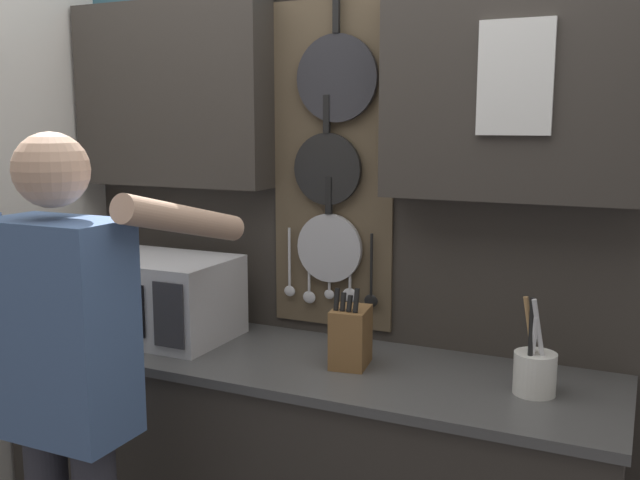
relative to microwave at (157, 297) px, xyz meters
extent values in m
cube|color=#4C4C4C|center=(0.56, 0.00, -0.16)|extent=(2.07, 0.60, 0.03)
cube|color=#38332D|center=(0.56, 0.31, 0.19)|extent=(2.64, 0.04, 2.46)
cube|color=#38332D|center=(-0.06, 0.21, 0.72)|extent=(0.80, 0.16, 0.67)
cube|color=#38332D|center=(1.19, 0.21, 0.72)|extent=(0.78, 0.16, 0.67)
cube|color=brown|center=(0.57, 0.28, 0.47)|extent=(0.45, 0.01, 1.15)
cylinder|color=#2D2D33|center=(0.59, 0.26, 0.77)|extent=(0.30, 0.02, 0.30)
cube|color=black|center=(0.59, 0.25, 1.00)|extent=(0.02, 0.02, 0.15)
cylinder|color=black|center=(0.56, 0.26, 0.46)|extent=(0.25, 0.02, 0.25)
cube|color=black|center=(0.56, 0.25, 0.65)|extent=(0.02, 0.02, 0.13)
cylinder|color=#B7B7BC|center=(0.57, 0.26, 0.18)|extent=(0.25, 0.02, 0.25)
cube|color=black|center=(0.57, 0.25, 0.37)|extent=(0.02, 0.02, 0.13)
cylinder|color=silver|center=(0.41, 0.26, 0.13)|extent=(0.01, 0.01, 0.22)
ellipsoid|color=silver|center=(0.41, 0.26, 0.01)|extent=(0.04, 0.01, 0.04)
cylinder|color=silver|center=(0.49, 0.26, 0.13)|extent=(0.01, 0.01, 0.24)
ellipsoid|color=silver|center=(0.49, 0.26, -0.01)|extent=(0.05, 0.01, 0.05)
cylinder|color=silver|center=(0.57, 0.26, 0.13)|extent=(0.01, 0.01, 0.22)
ellipsoid|color=silver|center=(0.57, 0.26, 0.01)|extent=(0.04, 0.01, 0.04)
cylinder|color=silver|center=(0.65, 0.26, 0.14)|extent=(0.01, 0.01, 0.21)
ellipsoid|color=silver|center=(0.65, 0.26, 0.02)|extent=(0.06, 0.01, 0.05)
cylinder|color=black|center=(0.73, 0.26, 0.13)|extent=(0.01, 0.01, 0.22)
ellipsoid|color=black|center=(0.73, 0.26, 0.01)|extent=(0.05, 0.01, 0.05)
cube|color=white|center=(1.21, 0.12, 0.75)|extent=(0.22, 0.02, 0.33)
cube|color=silver|center=(0.00, 0.00, 0.00)|extent=(0.54, 0.36, 0.29)
cube|color=black|center=(-0.06, -0.18, 0.00)|extent=(0.30, 0.01, 0.18)
cube|color=#333338|center=(0.19, -0.18, 0.00)|extent=(0.12, 0.01, 0.22)
cube|color=brown|center=(0.76, 0.00, -0.05)|extent=(0.13, 0.16, 0.19)
cylinder|color=black|center=(0.72, -0.03, 0.08)|extent=(0.02, 0.03, 0.07)
cylinder|color=black|center=(0.74, -0.03, 0.07)|extent=(0.02, 0.03, 0.06)
cylinder|color=black|center=(0.77, -0.03, 0.07)|extent=(0.02, 0.03, 0.05)
cylinder|color=black|center=(0.79, -0.03, 0.08)|extent=(0.02, 0.03, 0.08)
cylinder|color=white|center=(1.33, 0.00, -0.08)|extent=(0.12, 0.12, 0.12)
cylinder|color=black|center=(1.31, -0.02, 0.02)|extent=(0.02, 0.03, 0.24)
cylinder|color=silver|center=(1.32, -0.02, 0.00)|extent=(0.02, 0.03, 0.19)
cylinder|color=tan|center=(1.31, 0.00, 0.02)|extent=(0.05, 0.03, 0.24)
cylinder|color=silver|center=(1.34, -0.01, 0.02)|extent=(0.05, 0.04, 0.24)
cube|color=#4C6B9E|center=(0.16, -0.62, 0.07)|extent=(0.38, 0.22, 0.60)
sphere|color=#DBAD8E|center=(0.16, -0.62, 0.50)|extent=(0.20, 0.20, 0.20)
cylinder|color=#4C6B9E|center=(-0.07, -0.60, 0.10)|extent=(0.08, 0.17, 0.54)
cylinder|color=#DBAD8E|center=(0.39, -0.36, 0.35)|extent=(0.08, 0.54, 0.20)
camera|label=1|loc=(1.59, -2.02, 0.62)|focal=40.00mm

